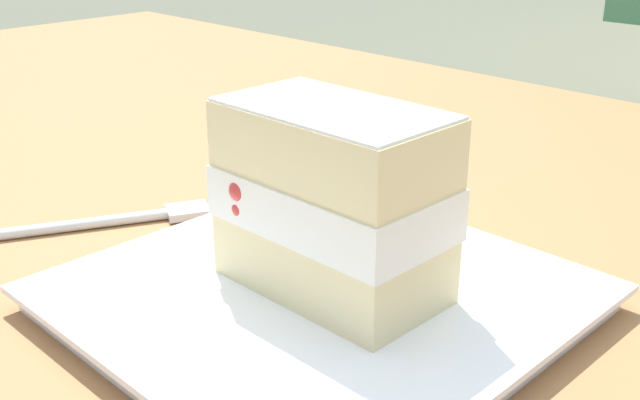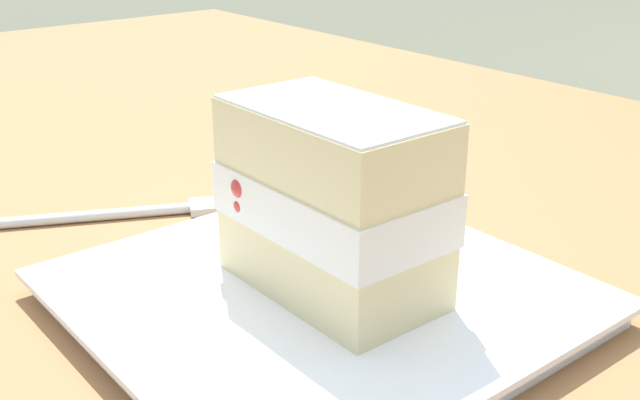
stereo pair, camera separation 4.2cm
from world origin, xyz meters
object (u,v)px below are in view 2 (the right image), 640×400
Objects in this scene: dessert_plate at (320,298)px; dessert_fork at (131,213)px; patio_table at (299,260)px; cake_slice at (332,201)px.

dessert_plate reaches higher than dessert_fork.
patio_table is 0.18m from dessert_fork.
cake_slice is at bearing -141.80° from dessert_plate.
dessert_fork is (0.19, 0.02, -0.00)m from dessert_plate.
dessert_plate is 0.06m from cake_slice.
patio_table is 13.44× the size of cake_slice.
dessert_fork is at bearing 92.23° from patio_table.
dessert_fork is (-0.01, 0.16, 0.09)m from patio_table.
patio_table is at bearing -34.51° from dessert_plate.
cake_slice reaches higher than patio_table.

